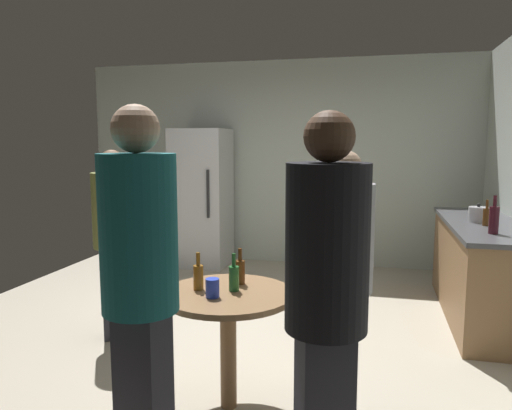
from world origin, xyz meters
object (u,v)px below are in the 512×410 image
(refrigerator, at_px, (202,198))
(beer_bottle_brown, at_px, (240,271))
(foreground_table, at_px, (228,308))
(beer_bottle_on_counter, at_px, (486,216))
(person_in_teal_shirt, at_px, (140,273))
(beer_bottle_green, at_px, (234,277))
(kettle, at_px, (479,214))
(beer_bottle_amber, at_px, (198,276))
(person_in_gray_shirt, at_px, (343,266))
(person_in_olive_shirt, at_px, (114,230))
(person_in_black_shirt, at_px, (326,290))
(wine_bottle_on_counter, at_px, (494,219))
(plastic_cup_blue, at_px, (212,288))

(refrigerator, xyz_separation_m, beer_bottle_brown, (1.40, -3.12, -0.08))
(foreground_table, bearing_deg, beer_bottle_on_counter, 45.77)
(beer_bottle_brown, height_order, person_in_teal_shirt, person_in_teal_shirt)
(refrigerator, xyz_separation_m, beer_bottle_on_counter, (3.18, -1.44, 0.08))
(beer_bottle_on_counter, xyz_separation_m, beer_bottle_green, (-1.77, -1.82, -0.17))
(kettle, height_order, beer_bottle_amber, kettle)
(foreground_table, distance_m, person_in_gray_shirt, 0.74)
(person_in_gray_shirt, height_order, person_in_olive_shirt, person_in_gray_shirt)
(beer_bottle_amber, distance_m, person_in_teal_shirt, 0.83)
(refrigerator, distance_m, foreground_table, 3.58)
(person_in_black_shirt, bearing_deg, person_in_olive_shirt, 25.84)
(person_in_teal_shirt, bearing_deg, wine_bottle_on_counter, -29.80)
(refrigerator, bearing_deg, beer_bottle_brown, -65.79)
(beer_bottle_on_counter, bearing_deg, beer_bottle_amber, -137.07)
(beer_bottle_amber, xyz_separation_m, person_in_teal_shirt, (0.03, -0.79, 0.24))
(beer_bottle_green, bearing_deg, kettle, 49.08)
(wine_bottle_on_counter, relative_size, beer_bottle_brown, 1.35)
(beer_bottle_amber, bearing_deg, person_in_black_shirt, -42.31)
(beer_bottle_amber, bearing_deg, beer_bottle_green, 7.30)
(wine_bottle_on_counter, xyz_separation_m, person_in_olive_shirt, (-3.00, -0.65, -0.10))
(beer_bottle_amber, relative_size, person_in_olive_shirt, 0.15)
(beer_bottle_green, distance_m, person_in_gray_shirt, 0.66)
(person_in_gray_shirt, bearing_deg, beer_bottle_green, 6.94)
(person_in_black_shirt, distance_m, person_in_gray_shirt, 0.83)
(kettle, xyz_separation_m, person_in_olive_shirt, (-3.00, -1.23, -0.06))
(wine_bottle_on_counter, xyz_separation_m, person_in_gray_shirt, (-1.10, -1.40, -0.09))
(wine_bottle_on_counter, distance_m, beer_bottle_brown, 2.18)
(foreground_table, relative_size, person_in_teal_shirt, 0.45)
(beer_bottle_on_counter, relative_size, person_in_gray_shirt, 0.15)
(refrigerator, distance_m, wine_bottle_on_counter, 3.65)
(beer_bottle_amber, relative_size, person_in_black_shirt, 0.13)
(wine_bottle_on_counter, height_order, foreground_table, wine_bottle_on_counter)
(foreground_table, height_order, beer_bottle_green, beer_bottle_green)
(foreground_table, bearing_deg, person_in_black_shirt, -49.45)
(refrigerator, distance_m, beer_bottle_amber, 3.50)
(foreground_table, xyz_separation_m, person_in_black_shirt, (0.66, -0.77, 0.40))
(beer_bottle_brown, relative_size, person_in_black_shirt, 0.13)
(person_in_black_shirt, bearing_deg, person_in_gray_shirt, -25.36)
(plastic_cup_blue, bearing_deg, beer_bottle_on_counter, 46.66)
(kettle, xyz_separation_m, beer_bottle_brown, (-1.75, -1.87, -0.15))
(wine_bottle_on_counter, bearing_deg, person_in_olive_shirt, -167.79)
(foreground_table, height_order, person_in_olive_shirt, person_in_olive_shirt)
(beer_bottle_on_counter, distance_m, plastic_cup_blue, 2.72)
(beer_bottle_on_counter, relative_size, person_in_black_shirt, 0.13)
(foreground_table, distance_m, beer_bottle_green, 0.19)
(beer_bottle_brown, distance_m, person_in_olive_shirt, 1.40)
(foreground_table, xyz_separation_m, beer_bottle_amber, (-0.19, 0.00, 0.19))
(foreground_table, bearing_deg, person_in_olive_shirt, 146.45)
(plastic_cup_blue, relative_size, person_in_teal_shirt, 0.06)
(refrigerator, relative_size, person_in_gray_shirt, 1.14)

